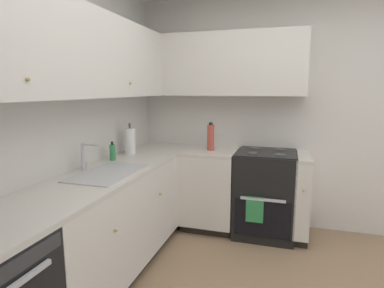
{
  "coord_description": "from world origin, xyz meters",
  "views": [
    {
      "loc": [
        -1.74,
        0.09,
        1.54
      ],
      "look_at": [
        0.99,
        0.91,
        1.05
      ],
      "focal_mm": 29.62,
      "sensor_mm": 36.0,
      "label": 1
    }
  ],
  "objects_px": {
    "paper_towel_roll": "(130,141)",
    "oil_bottle": "(211,137)",
    "oven_range": "(265,193)",
    "soap_bottle": "(112,152)"
  },
  "relations": [
    {
      "from": "oven_range",
      "to": "oil_bottle",
      "type": "bearing_deg",
      "value": 91.75
    },
    {
      "from": "oven_range",
      "to": "soap_bottle",
      "type": "relative_size",
      "value": 5.85
    },
    {
      "from": "oven_range",
      "to": "soap_bottle",
      "type": "height_order",
      "value": "soap_bottle"
    },
    {
      "from": "soap_bottle",
      "to": "paper_towel_roll",
      "type": "bearing_deg",
      "value": -3.63
    },
    {
      "from": "soap_bottle",
      "to": "paper_towel_roll",
      "type": "height_order",
      "value": "paper_towel_roll"
    },
    {
      "from": "paper_towel_roll",
      "to": "oil_bottle",
      "type": "height_order",
      "value": "paper_towel_roll"
    },
    {
      "from": "soap_bottle",
      "to": "oil_bottle",
      "type": "xyz_separation_m",
      "value": [
        0.77,
        -0.76,
        0.07
      ]
    },
    {
      "from": "soap_bottle",
      "to": "oil_bottle",
      "type": "distance_m",
      "value": 1.08
    },
    {
      "from": "oven_range",
      "to": "paper_towel_roll",
      "type": "relative_size",
      "value": 3.17
    },
    {
      "from": "oven_range",
      "to": "paper_towel_roll",
      "type": "bearing_deg",
      "value": 109.22
    }
  ]
}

